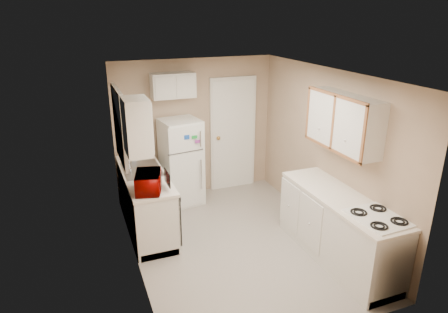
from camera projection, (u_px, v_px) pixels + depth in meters
name	position (u px, v px, depth m)	size (l,w,h in m)	color
floor	(237.00, 243.00, 5.71)	(3.80, 3.80, 0.00)	#B3ABA1
ceiling	(239.00, 74.00, 4.89)	(3.80, 3.80, 0.00)	white
wall_left	(131.00, 180.00, 4.83)	(3.80, 3.80, 0.00)	tan
wall_right	(326.00, 152.00, 5.77)	(3.80, 3.80, 0.00)	tan
wall_back	(195.00, 128.00, 6.96)	(2.80, 2.80, 0.00)	tan
wall_front	(319.00, 235.00, 3.64)	(2.80, 2.80, 0.00)	tan
left_counter	(146.00, 201.00, 5.97)	(0.60, 1.80, 0.90)	silver
dishwasher	(175.00, 213.00, 5.53)	(0.03, 0.58, 0.72)	black
sink	(142.00, 172.00, 5.96)	(0.54, 0.74, 0.16)	gray
microwave	(148.00, 181.00, 5.19)	(0.26, 0.46, 0.31)	#8E0400
soap_bottle	(134.00, 155.00, 6.27)	(0.08, 0.08, 0.17)	silver
window_blinds	(120.00, 126.00, 5.62)	(0.10, 0.98, 1.08)	silver
upper_cabinet_left	(137.00, 126.00, 4.86)	(0.30, 0.45, 0.70)	silver
refrigerator	(181.00, 162.00, 6.71)	(0.60, 0.59, 1.47)	white
cabinet_over_fridge	(173.00, 85.00, 6.42)	(0.70, 0.30, 0.40)	silver
interior_door	(233.00, 134.00, 7.23)	(0.86, 0.06, 2.08)	white
right_counter	(338.00, 228.00, 5.23)	(0.60, 2.00, 0.90)	silver
stove	(373.00, 256.00, 4.73)	(0.52, 0.64, 0.78)	white
upper_cabinet_right	(344.00, 122.00, 5.08)	(0.30, 1.20, 0.70)	silver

